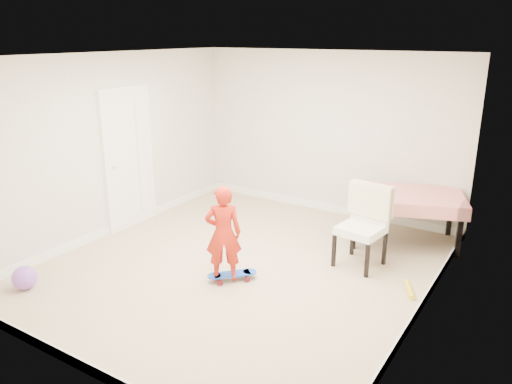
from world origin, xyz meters
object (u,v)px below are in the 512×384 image
Objects in this scene: dining_table at (404,217)px; dining_chair at (361,227)px; child at (223,236)px; balloon at (24,278)px; skateboard at (232,277)px.

dining_table is 1.11m from dining_chair.
balloon is (-1.85, -1.38, -0.44)m from child.
child is at bearing -141.76° from dining_table.
child is at bearing 36.80° from balloon.
balloon reaches higher than skateboard.
dining_table is 4.98m from balloon.
child reaches higher than dining_chair.
balloon is (-3.05, -2.66, -0.38)m from dining_chair.
child reaches higher than balloon.
child is (-0.06, -0.07, 0.54)m from skateboard.
dining_table reaches higher than balloon.
dining_table is at bearing 11.96° from skateboard.
dining_table is at bearing -157.27° from child.
dining_chair is 1.74× the size of skateboard.
dining_table is at bearing 48.57° from balloon.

